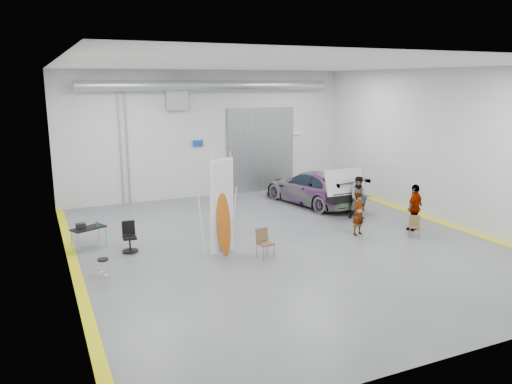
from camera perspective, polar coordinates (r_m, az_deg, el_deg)
name	(u,v)px	position (r m, az deg, el deg)	size (l,w,h in m)	color
ground	(283,242)	(17.49, 3.14, -5.75)	(16.00, 16.00, 0.00)	#5C5E64
room_shell	(263,120)	(18.76, 0.79, 8.24)	(14.02, 16.18, 6.01)	silver
sedan_car	(313,187)	(22.83, 6.55, 0.52)	(2.14, 5.25, 1.52)	white
person_a	(359,214)	(18.48, 11.67, -2.46)	(0.57, 0.37, 1.57)	#9A7254
person_b	(359,198)	(20.64, 11.73, -0.63)	(0.85, 0.65, 1.74)	slate
person_c	(415,207)	(19.53, 17.69, -1.68)	(1.03, 0.42, 1.77)	#A46836
surfboard_display	(220,215)	(15.81, -4.11, -2.64)	(0.90, 0.50, 3.34)	white
folding_chair_near	(265,249)	(15.85, 1.06, -6.57)	(0.51, 0.53, 0.95)	brown
folding_chair_far	(414,231)	(18.77, 17.63, -4.27)	(0.51, 0.56, 0.79)	brown
shop_stool	(104,270)	(14.81, -17.02, -8.47)	(0.32, 0.32, 0.63)	black
work_table	(86,228)	(17.64, -18.83, -3.90)	(1.24, 0.96, 0.90)	#9A9DA3
office_chair	(129,239)	(16.95, -14.28, -5.19)	(0.53, 0.53, 0.99)	black
trunk_lid	(343,180)	(20.71, 9.95, 1.38)	(1.78, 1.08, 0.04)	silver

